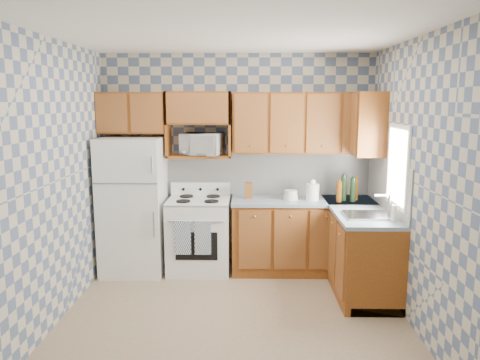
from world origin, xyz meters
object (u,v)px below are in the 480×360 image
refrigerator (133,206)px  microwave (202,144)px  electric_kettle (313,192)px  stove_body (199,236)px

refrigerator → microwave: (0.84, 0.18, 0.75)m
electric_kettle → refrigerator: bearing=-180.0°
stove_body → microwave: (0.04, 0.15, 1.14)m
microwave → electric_kettle: size_ratio=2.46×
stove_body → electric_kettle: electric_kettle is taller
microwave → refrigerator: bearing=-154.6°
refrigerator → microwave: microwave is taller
microwave → electric_kettle: bearing=6.1°
microwave → stove_body: bearing=-89.9°
electric_kettle → stove_body: bearing=179.0°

